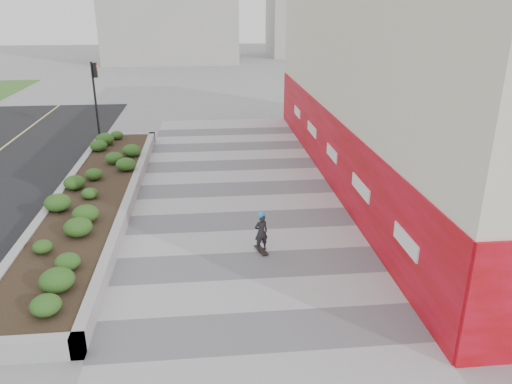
% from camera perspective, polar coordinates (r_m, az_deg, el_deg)
% --- Properties ---
extents(ground, '(160.00, 160.00, 0.00)m').
position_cam_1_polar(ground, '(13.50, 0.00, -12.12)').
color(ground, gray).
rests_on(ground, ground).
extents(walkway, '(8.00, 36.00, 0.01)m').
position_cam_1_polar(walkway, '(16.08, -1.08, -6.24)').
color(walkway, '#A8A8AD').
rests_on(walkway, ground).
extents(building, '(6.04, 24.08, 8.00)m').
position_cam_1_polar(building, '(22.04, 16.24, 11.42)').
color(building, beige).
rests_on(building, ground).
extents(planter, '(3.00, 18.00, 0.90)m').
position_cam_1_polar(planter, '(20.00, -17.99, -0.34)').
color(planter, '#9E9EA0').
rests_on(planter, ground).
extents(traffic_signal_near, '(0.33, 0.28, 4.20)m').
position_cam_1_polar(traffic_signal_near, '(29.72, -17.88, 11.23)').
color(traffic_signal_near, black).
rests_on(traffic_signal_near, ground).
extents(manhole_cover, '(0.44, 0.44, 0.01)m').
position_cam_1_polar(manhole_cover, '(16.12, 0.70, -6.17)').
color(manhole_cover, '#595654').
rests_on(manhole_cover, ground).
extents(skateboarder, '(0.51, 0.75, 1.37)m').
position_cam_1_polar(skateboarder, '(15.46, 0.60, -4.57)').
color(skateboarder, beige).
rests_on(skateboarder, ground).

